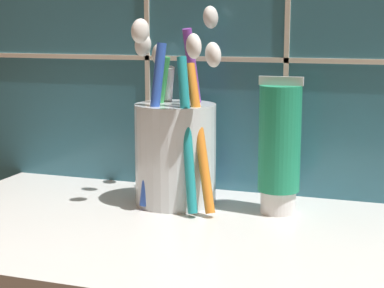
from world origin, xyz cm
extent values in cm
cube|color=silver|center=(0.00, 0.00, 1.00)|extent=(59.41, 28.08, 2.00)
cube|color=#336B7F|center=(0.00, 14.29, 20.69)|extent=(69.41, 1.50, 41.39)
cube|color=beige|center=(0.00, 13.44, 15.73)|extent=(69.41, 0.24, 0.50)
cube|color=beige|center=(-13.37, 13.44, 20.69)|extent=(0.50, 0.24, 41.39)
cube|color=beige|center=(1.49, 13.44, 20.69)|extent=(0.50, 0.24, 41.39)
cylinder|color=silver|center=(-7.90, 7.22, 6.87)|extent=(7.85, 7.85, 9.74)
cylinder|color=orange|center=(-4.73, 5.20, 9.00)|extent=(4.31, 4.44, 13.49)
ellipsoid|color=white|center=(-2.96, 3.35, 16.64)|extent=(2.53, 2.56, 2.62)
cylinder|color=purple|center=(-6.33, 9.40, 10.61)|extent=(2.45, 4.09, 16.58)
ellipsoid|color=white|center=(-5.61, 11.05, 19.89)|extent=(2.02, 2.42, 2.48)
cylinder|color=white|center=(-9.95, 9.74, 8.78)|extent=(3.69, 4.54, 13.03)
ellipsoid|color=white|center=(-11.38, 11.67, 16.20)|extent=(2.40, 2.61, 2.61)
cylinder|color=green|center=(-10.16, 7.81, 9.28)|extent=(3.29, 1.30, 13.91)
ellipsoid|color=white|center=(-11.49, 7.98, 17.24)|extent=(2.18, 1.55, 2.45)
cylinder|color=blue|center=(-9.21, 4.76, 9.97)|extent=(2.60, 2.78, 15.26)
ellipsoid|color=white|center=(-9.97, 3.89, 18.63)|extent=(2.28, 2.33, 2.40)
cylinder|color=teal|center=(-5.69, 4.36, 9.35)|extent=(3.20, 3.77, 14.10)
ellipsoid|color=white|center=(-4.56, 2.90, 17.37)|extent=(2.34, 2.49, 2.52)
cylinder|color=white|center=(2.24, 7.22, 3.06)|extent=(3.26, 3.26, 2.13)
cylinder|color=#1E8C60|center=(2.24, 7.22, 8.98)|extent=(3.84, 3.84, 9.69)
cube|color=silver|center=(2.24, 7.22, 14.22)|extent=(4.03, 0.36, 0.80)
camera|label=1|loc=(13.42, -49.64, 19.17)|focal=60.00mm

